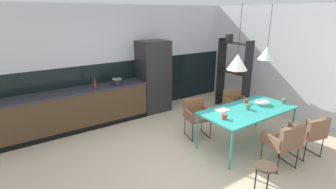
# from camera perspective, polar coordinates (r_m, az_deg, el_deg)

# --- Properties ---
(ground_plane) EXTENTS (9.08, 9.08, 0.00)m
(ground_plane) POSITION_cam_1_polar(r_m,az_deg,el_deg) (4.51, 5.23, -15.52)
(ground_plane) COLOR #C5B295
(back_wall_splashback_dark) EXTENTS (6.98, 0.12, 1.34)m
(back_wall_splashback_dark) POSITION_cam_1_polar(r_m,az_deg,el_deg) (6.57, -11.24, 1.52)
(back_wall_splashback_dark) COLOR black
(back_wall_splashback_dark) RESTS_ON ground
(back_wall_panel_upper) EXTENTS (6.98, 0.12, 1.34)m
(back_wall_panel_upper) POSITION_cam_1_polar(r_m,az_deg,el_deg) (6.34, -11.98, 13.19)
(back_wall_panel_upper) COLOR silver
(back_wall_panel_upper) RESTS_ON back_wall_splashback_dark
(side_wall_right) EXTENTS (0.12, 6.03, 2.67)m
(side_wall_right) POSITION_cam_1_polar(r_m,az_deg,el_deg) (6.65, 29.17, 5.70)
(side_wall_right) COLOR silver
(side_wall_right) RESTS_ON ground
(kitchen_counter) EXTENTS (3.83, 0.63, 0.88)m
(kitchen_counter) POSITION_cam_1_polar(r_m,az_deg,el_deg) (5.92, -22.54, -3.72)
(kitchen_counter) COLOR #473220
(kitchen_counter) RESTS_ON ground
(refrigerator_column) EXTENTS (0.75, 0.60, 1.83)m
(refrigerator_column) POSITION_cam_1_polar(r_m,az_deg,el_deg) (6.58, -3.27, 4.05)
(refrigerator_column) COLOR #232326
(refrigerator_column) RESTS_ON ground
(dining_table) EXTENTS (1.87, 0.92, 0.74)m
(dining_table) POSITION_cam_1_polar(r_m,az_deg,el_deg) (5.06, 17.52, -3.61)
(dining_table) COLOR teal
(dining_table) RESTS_ON ground
(armchair_far_side) EXTENTS (0.58, 0.57, 0.77)m
(armchair_far_side) POSITION_cam_1_polar(r_m,az_deg,el_deg) (5.32, 6.37, -3.97)
(armchair_far_side) COLOR brown
(armchair_far_side) RESTS_ON ground
(armchair_corner_seat) EXTENTS (0.58, 0.57, 0.76)m
(armchair_corner_seat) POSITION_cam_1_polar(r_m,az_deg,el_deg) (5.16, 29.36, -7.13)
(armchair_corner_seat) COLOR brown
(armchair_corner_seat) RESTS_ON ground
(armchair_by_stool) EXTENTS (0.58, 0.57, 0.74)m
(armchair_by_stool) POSITION_cam_1_polar(r_m,az_deg,el_deg) (6.19, 14.72, -1.46)
(armchair_by_stool) COLOR brown
(armchair_by_stool) RESTS_ON ground
(armchair_head_of_table) EXTENTS (0.57, 0.56, 0.79)m
(armchair_head_of_table) POSITION_cam_1_polar(r_m,az_deg,el_deg) (4.60, 24.75, -9.25)
(armchair_head_of_table) COLOR brown
(armchair_head_of_table) RESTS_ON ground
(fruit_bowl) EXTENTS (0.29, 0.29, 0.08)m
(fruit_bowl) POSITION_cam_1_polar(r_m,az_deg,el_deg) (5.36, 20.38, -1.66)
(fruit_bowl) COLOR silver
(fruit_bowl) RESTS_ON dining_table
(open_book) EXTENTS (0.25, 0.20, 0.02)m
(open_book) POSITION_cam_1_polar(r_m,az_deg,el_deg) (4.87, 12.10, -3.41)
(open_book) COLOR white
(open_book) RESTS_ON dining_table
(mug_glass_clear) EXTENTS (0.12, 0.07, 0.09)m
(mug_glass_clear) POSITION_cam_1_polar(r_m,az_deg,el_deg) (5.34, 17.17, -1.49)
(mug_glass_clear) COLOR #B23D33
(mug_glass_clear) RESTS_ON dining_table
(mug_dark_espresso) EXTENTS (0.12, 0.07, 0.11)m
(mug_dark_espresso) POSITION_cam_1_polar(r_m,az_deg,el_deg) (5.01, 17.46, -2.66)
(mug_dark_espresso) COLOR #5B8456
(mug_dark_espresso) RESTS_ON dining_table
(mug_wide_latte) EXTENTS (0.13, 0.08, 0.10)m
(mug_wide_latte) POSITION_cam_1_polar(r_m,az_deg,el_deg) (5.62, 24.50, -1.33)
(mug_wide_latte) COLOR #5B8456
(mug_wide_latte) RESTS_ON dining_table
(mug_short_terracotta) EXTENTS (0.13, 0.08, 0.09)m
(mug_short_terracotta) POSITION_cam_1_polar(r_m,az_deg,el_deg) (4.46, 12.51, -4.90)
(mug_short_terracotta) COLOR #B23D33
(mug_short_terracotta) RESTS_ON dining_table
(cooking_pot) EXTENTS (0.23, 0.23, 0.17)m
(cooking_pot) POSITION_cam_1_polar(r_m,az_deg,el_deg) (6.02, -11.35, 2.83)
(cooking_pot) COLOR black
(cooking_pot) RESTS_ON kitchen_counter
(bottle_wine_green) EXTENTS (0.06, 0.06, 0.27)m
(bottle_wine_green) POSITION_cam_1_polar(r_m,az_deg,el_deg) (5.76, -16.06, 2.14)
(bottle_wine_green) COLOR maroon
(bottle_wine_green) RESTS_ON kitchen_counter
(side_stool) EXTENTS (0.31, 0.31, 0.43)m
(side_stool) POSITION_cam_1_polar(r_m,az_deg,el_deg) (3.98, 20.97, -15.20)
(side_stool) COLOR #423326
(side_stool) RESTS_ON ground
(open_shelf_unit) EXTENTS (0.30, 0.92, 1.96)m
(open_shelf_unit) POSITION_cam_1_polar(r_m,az_deg,el_deg) (6.90, 14.38, 4.77)
(open_shelf_unit) COLOR black
(open_shelf_unit) RESTS_ON ground
(pendant_lamp_over_table_near) EXTENTS (0.35, 0.35, 1.08)m
(pendant_lamp_over_table_near) POSITION_cam_1_polar(r_m,az_deg,el_deg) (4.54, 15.30, 7.06)
(pendant_lamp_over_table_near) COLOR black
(pendant_lamp_over_table_far) EXTENTS (0.32, 0.32, 0.98)m
(pendant_lamp_over_table_far) POSITION_cam_1_polar(r_m,az_deg,el_deg) (5.09, 21.28, 8.63)
(pendant_lamp_over_table_far) COLOR black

